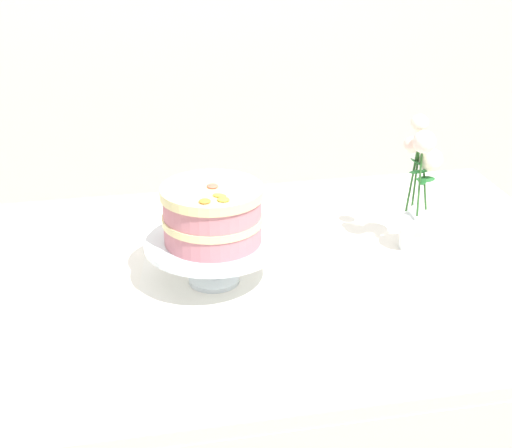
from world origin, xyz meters
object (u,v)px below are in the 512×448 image
object	(u,v)px
dining_table	(286,311)
flower_vase	(418,195)
cake_stand	(213,248)
layer_cake	(212,214)

from	to	relation	value
dining_table	flower_vase	distance (m)	0.40
dining_table	flower_vase	xyz separation A→B (m)	(0.32, 0.07, 0.23)
dining_table	cake_stand	distance (m)	0.24
layer_cake	dining_table	bearing A→B (deg)	0.91
dining_table	flower_vase	bearing A→B (deg)	11.87
flower_vase	dining_table	bearing A→B (deg)	-168.13
cake_stand	flower_vase	world-z (taller)	flower_vase
dining_table	cake_stand	xyz separation A→B (m)	(-0.16, -0.00, 0.18)
flower_vase	layer_cake	bearing A→B (deg)	-171.73
dining_table	layer_cake	distance (m)	0.30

